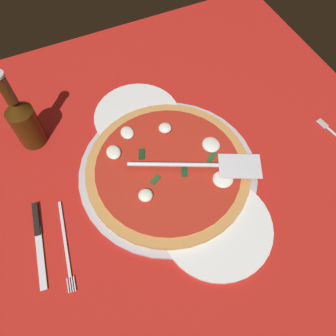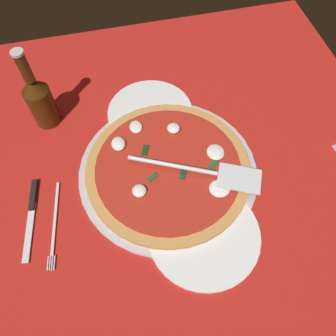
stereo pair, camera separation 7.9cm
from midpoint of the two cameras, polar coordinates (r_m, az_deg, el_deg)
ground_plane at (r=82.35cm, az=-0.80°, el=0.81°), size 107.58×107.58×0.80cm
checker_pattern at (r=81.96cm, az=-0.81°, el=0.98°), size 107.58×107.58×0.10cm
pizza_pan at (r=79.98cm, az=-2.81°, el=-0.78°), size 42.17×42.17×0.95cm
dinner_plate_left at (r=74.14cm, az=4.92°, el=-10.26°), size 24.17×24.17×1.00cm
dinner_plate_right at (r=90.16cm, az=-7.77°, el=8.50°), size 22.46×22.46×1.00cm
pizza at (r=78.93cm, az=-2.80°, el=-0.25°), size 38.72×38.72×2.90cm
pizza_server at (r=76.51cm, az=3.31°, el=0.22°), size 16.47×29.08×1.00cm
place_setting_far at (r=78.47cm, az=-21.93°, el=-11.64°), size 22.00×14.05×1.40cm
beer_bottle at (r=87.20cm, az=-25.69°, el=7.09°), size 6.41×6.41×22.55cm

